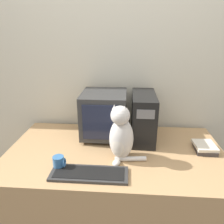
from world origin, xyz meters
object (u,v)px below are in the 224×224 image
Objects in this scene: computer_tower at (143,117)px; pen at (70,168)px; crt_monitor at (104,114)px; keyboard at (89,174)px; mug at (59,163)px; cat at (121,136)px; book_stack at (205,147)px.

pen is at bearing -136.83° from computer_tower.
crt_monitor reaches higher than keyboard.
crt_monitor is 0.58m from mug.
cat is 4.59× the size of mug.
cat is at bearing -165.77° from book_stack.
keyboard is 5.52× the size of mug.
computer_tower reaches higher than pen.
mug reaches higher than book_stack.
computer_tower is 1.02× the size of cat.
crt_monitor is at bearing 63.33° from mug.
computer_tower is at bearing 79.02° from cat.
computer_tower is (0.33, -0.02, -0.01)m from crt_monitor.
mug reaches higher than pen.
book_stack reaches higher than keyboard.
cat is (0.20, 0.21, 0.17)m from keyboard.
cat is at bearing 20.31° from mug.
cat is 0.68m from book_stack.
computer_tower is 0.85× the size of keyboard.
mug is at bearing -143.14° from cat.
book_stack is 1.10m from mug.
book_stack reaches higher than pen.
keyboard is 2.36× the size of book_stack.
cat reaches higher than book_stack.
cat is (-0.17, -0.33, -0.01)m from computer_tower.
book_stack is 1.03m from pen.
computer_tower is at bearing -3.22° from crt_monitor.
book_stack is 2.34× the size of mug.
mug reaches higher than keyboard.
cat reaches higher than computer_tower.
mug is (-0.41, -0.15, -0.14)m from cat.
mug is at bearing -163.37° from book_stack.
cat is 1.96× the size of book_stack.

